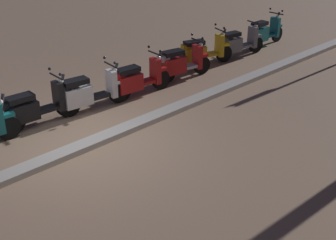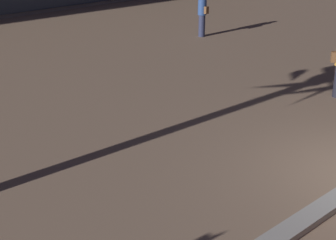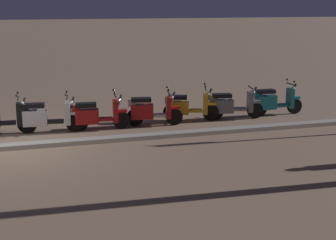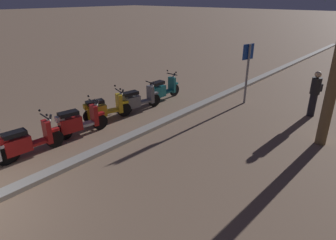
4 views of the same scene
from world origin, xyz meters
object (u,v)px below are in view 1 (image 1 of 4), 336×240
at_px(scooter_black_tail_end, 35,107).
at_px(scooter_red_gap_after_mid, 181,63).
at_px(scooter_yellow_lead_nearest, 203,51).
at_px(scooter_teal_far_back, 264,33).
at_px(scooter_grey_second_in_line, 238,43).
at_px(scooter_red_mid_centre, 138,79).
at_px(scooter_white_mid_front, 88,93).

bearing_deg(scooter_black_tail_end, scooter_red_gap_after_mid, 177.25).
bearing_deg(scooter_red_gap_after_mid, scooter_yellow_lead_nearest, -164.62).
height_order(scooter_teal_far_back, scooter_grey_second_in_line, scooter_teal_far_back).
xyz_separation_m(scooter_red_gap_after_mid, scooter_black_tail_end, (4.42, -0.21, -0.02)).
distance_m(scooter_teal_far_back, scooter_red_mid_centre, 5.96).
bearing_deg(scooter_black_tail_end, scooter_grey_second_in_line, 179.45).
xyz_separation_m(scooter_teal_far_back, scooter_red_gap_after_mid, (4.29, 0.25, -0.00)).
height_order(scooter_red_gap_after_mid, scooter_red_mid_centre, same).
height_order(scooter_yellow_lead_nearest, scooter_black_tail_end, same).
bearing_deg(scooter_yellow_lead_nearest, scooter_red_mid_centre, 8.35).
bearing_deg(scooter_red_gap_after_mid, scooter_red_mid_centre, 2.70).
relative_size(scooter_yellow_lead_nearest, scooter_black_tail_end, 0.96).
bearing_deg(scooter_yellow_lead_nearest, scooter_grey_second_in_line, 171.62).
bearing_deg(scooter_teal_far_back, scooter_grey_second_in_line, 4.05).
bearing_deg(scooter_black_tail_end, scooter_teal_far_back, -179.72).
bearing_deg(scooter_red_gap_after_mid, scooter_teal_far_back, -176.60).
bearing_deg(scooter_yellow_lead_nearest, scooter_red_gap_after_mid, 15.38).
height_order(scooter_grey_second_in_line, scooter_red_mid_centre, scooter_red_mid_centre).
relative_size(scooter_grey_second_in_line, scooter_red_mid_centre, 1.03).
bearing_deg(scooter_white_mid_front, scooter_red_mid_centre, 175.65).
height_order(scooter_grey_second_in_line, scooter_red_gap_after_mid, scooter_red_gap_after_mid).
relative_size(scooter_teal_far_back, scooter_black_tail_end, 1.01).
xyz_separation_m(scooter_yellow_lead_nearest, scooter_red_gap_after_mid, (1.29, 0.35, 0.02)).
height_order(scooter_teal_far_back, scooter_red_mid_centre, same).
relative_size(scooter_grey_second_in_line, scooter_red_gap_after_mid, 1.05).
height_order(scooter_yellow_lead_nearest, scooter_white_mid_front, same).
bearing_deg(scooter_teal_far_back, scooter_white_mid_front, 1.73).
xyz_separation_m(scooter_teal_far_back, scooter_red_mid_centre, (5.95, 0.33, -0.02)).
distance_m(scooter_grey_second_in_line, scooter_white_mid_front, 5.82).
xyz_separation_m(scooter_grey_second_in_line, scooter_red_mid_centre, (4.38, 0.22, -0.00)).
xyz_separation_m(scooter_grey_second_in_line, scooter_red_gap_after_mid, (2.72, 0.14, 0.02)).
bearing_deg(scooter_teal_far_back, scooter_black_tail_end, 0.28).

